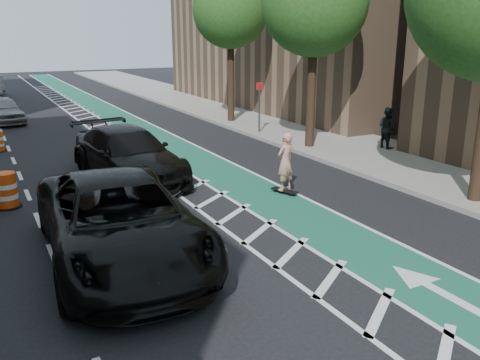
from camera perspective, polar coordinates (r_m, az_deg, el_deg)
ground at (r=10.74m, az=-1.01°, el=-9.73°), size 120.00×120.00×0.00m
bike_lane at (r=20.56m, az=-6.21°, el=2.95°), size 2.00×90.00×0.01m
buffer_strip at (r=20.07m, az=-10.18°, el=2.45°), size 1.40×90.00×0.01m
sidewalk_right at (r=23.66m, az=8.59°, el=4.79°), size 5.00×90.00×0.15m
curb_right at (r=22.31m, az=3.50°, el=4.26°), size 0.12×90.00×0.16m
tree_r_c at (r=20.67m, az=8.97°, el=19.03°), size 4.20×4.20×7.90m
tree_r_d at (r=27.51m, az=-1.54°, el=18.47°), size 4.20×4.20×7.90m
sign_post at (r=24.06m, az=2.18°, el=8.23°), size 0.35×0.08×2.47m
skateboard at (r=15.42m, az=5.02°, el=-1.19°), size 0.52×0.92×0.12m
skateboarder at (r=15.17m, az=5.10°, el=2.07°), size 0.74×0.60×1.76m
suv_near at (r=11.02m, az=-13.35°, el=-4.43°), size 3.35×6.60×1.79m
suv_far at (r=17.13m, az=-12.49°, el=2.83°), size 2.97×6.02×1.68m
car_silver at (r=30.22m, az=-25.07°, el=7.13°), size 2.16×4.31×1.41m
pedestrian at (r=21.55m, az=16.20°, el=5.67°), size 0.64×0.81×1.66m
barrel_a at (r=15.48m, az=-24.75°, el=-1.16°), size 0.73×0.73×0.99m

